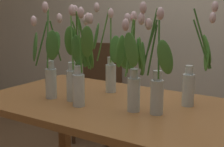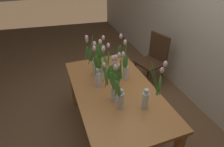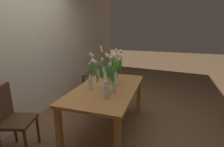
{
  "view_description": "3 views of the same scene",
  "coord_description": "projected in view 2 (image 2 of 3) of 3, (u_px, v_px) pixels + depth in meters",
  "views": [
    {
      "loc": [
        1.03,
        -1.59,
        1.3
      ],
      "look_at": [
        0.02,
        -0.05,
        0.92
      ],
      "focal_mm": 54.36,
      "sensor_mm": 36.0,
      "label": 1
    },
    {
      "loc": [
        1.6,
        -0.62,
        2.09
      ],
      "look_at": [
        -0.03,
        -0.03,
        0.95
      ],
      "focal_mm": 30.36,
      "sensor_mm": 36.0,
      "label": 2
    },
    {
      "loc": [
        -2.41,
        -0.86,
        1.69
      ],
      "look_at": [
        0.09,
        -0.06,
        0.95
      ],
      "focal_mm": 28.26,
      "sensor_mm": 36.0,
      "label": 3
    }
  ],
  "objects": [
    {
      "name": "tulip_vase_0",
      "position": [
        125.0,
        66.0,
        2.25
      ],
      "size": [
        0.2,
        0.15,
        0.57
      ],
      "color": "silver",
      "rests_on": "dining_table"
    },
    {
      "name": "tulip_vase_6",
      "position": [
        150.0,
        94.0,
        1.82
      ],
      "size": [
        0.15,
        0.17,
        0.58
      ],
      "color": "silver",
      "rests_on": "dining_table"
    },
    {
      "name": "dining_chair",
      "position": [
        154.0,
        58.0,
        3.25
      ],
      "size": [
        0.49,
        0.49,
        0.93
      ],
      "color": "#4C331E",
      "rests_on": "ground"
    },
    {
      "name": "tulip_vase_1",
      "position": [
        101.0,
        68.0,
        2.22
      ],
      "size": [
        0.17,
        0.22,
        0.56
      ],
      "color": "silver",
      "rests_on": "dining_table"
    },
    {
      "name": "ground_plane",
      "position": [
        114.0,
        132.0,
        2.58
      ],
      "size": [
        18.0,
        18.0,
        0.0
      ],
      "primitive_type": "plane",
      "color": "brown"
    },
    {
      "name": "tulip_vase_2",
      "position": [
        118.0,
        90.0,
        1.81
      ],
      "size": [
        0.22,
        0.14,
        0.57
      ],
      "color": "silver",
      "rests_on": "dining_table"
    },
    {
      "name": "dining_table",
      "position": [
        115.0,
        96.0,
        2.23
      ],
      "size": [
        1.6,
        0.9,
        0.74
      ],
      "color": "#B7753D",
      "rests_on": "ground"
    },
    {
      "name": "tulip_vase_3",
      "position": [
        94.0,
        60.0,
        2.32
      ],
      "size": [
        0.21,
        0.28,
        0.58
      ],
      "color": "silver",
      "rests_on": "dining_table"
    },
    {
      "name": "tulip_vase_4",
      "position": [
        114.0,
        82.0,
        1.92
      ],
      "size": [
        0.23,
        0.26,
        0.52
      ],
      "color": "silver",
      "rests_on": "dining_table"
    },
    {
      "name": "tulip_vase_5",
      "position": [
        99.0,
        69.0,
        2.11
      ],
      "size": [
        0.24,
        0.19,
        0.56
      ],
      "color": "silver",
      "rests_on": "dining_table"
    }
  ]
}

